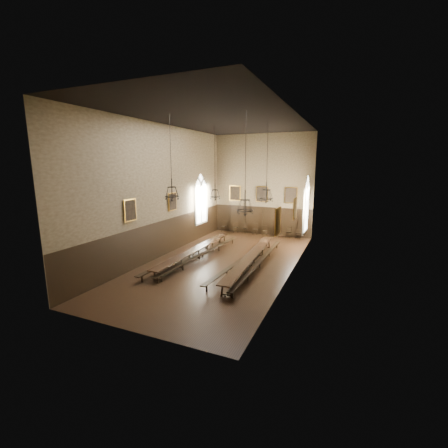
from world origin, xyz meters
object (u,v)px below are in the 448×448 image
Objects in this scene: bench_right_outer at (260,263)px; chair_2 at (245,230)px; chair_5 at (277,233)px; table_right at (251,261)px; table_left at (196,254)px; chandelier_front_left at (172,191)px; bench_left_outer at (189,254)px; chair_4 at (265,232)px; chair_1 at (236,229)px; chair_3 at (255,231)px; chair_0 at (224,228)px; chair_7 at (298,236)px; chandelier_front_right at (245,204)px; bench_left_inner at (203,255)px; bench_right_inner at (243,260)px; chair_6 at (289,234)px; chandelier_back_left at (215,192)px; chandelier_back_right at (266,194)px.

bench_right_outer is 9.50m from chair_2.
table_right is at bearing -87.19° from chair_5.
chandelier_front_left is at bearing -88.23° from table_left.
bench_left_outer is 9.08m from chair_4.
chair_1 is 1.93m from chair_3.
chair_0 is 3.11m from chair_3.
chair_3 is 3.90m from chair_7.
chair_3 is 1.16× the size of chair_7.
chandelier_front_left is 4.26m from chandelier_front_right.
table_left is 0.95× the size of table_right.
chair_7 is at bearing 57.89° from table_left.
chair_5 reaches higher than bench_left_inner.
chair_0 is at bearing 97.07° from bench_left_outer.
chair_6 is (1.22, 8.48, -0.02)m from bench_right_inner.
bench_left_outer is 2.02× the size of chandelier_front_right.
table_right is at bearing -49.61° from chair_2.
chair_6 is at bearing 89.55° from bench_right_outer.
chair_2 is at bearing 108.60° from bench_right_inner.
chair_4 is 0.19× the size of chandelier_front_left.
chair_3 is (1.93, 0.00, -0.00)m from chair_1.
bench_left_outer is at bearing 176.96° from table_left.
chair_1 is 1.13× the size of chair_6.
chandelier_back_left is at bearing 129.52° from chandelier_front_right.
table_right reaches higher than bench_right_inner.
chandelier_back_left is at bearing 72.91° from bench_left_outer.
chair_2 is at bearing -11.73° from chair_1.
chandelier_front_right is at bearing -94.80° from chair_7.
chair_1 is at bearing 113.40° from chandelier_front_right.
table_left is 0.96× the size of bench_left_inner.
table_right is 11.71× the size of chair_7.
chandelier_back_right is (-0.29, 2.09, 4.12)m from bench_right_outer.
chandelier_back_left and chandelier_front_right have the same top height.
chandelier_back_right is at bearing -47.07° from chair_0.
bench_left_inner is 9.85m from chair_7.
chandelier_front_right reaches higher than bench_left_inner.
chair_0 is (-1.06, 8.55, 0.01)m from bench_left_outer.
bench_left_outer is 3.90m from bench_right_inner.
chair_3 reaches higher than chair_2.
chandelier_back_left is at bearing -113.32° from chair_6.
chair_0 is 0.20× the size of chandelier_back_right.
table_left is at bearing 177.84° from table_right.
chair_0 is 1.20× the size of chair_4.
chair_0 reaches higher than chair_6.
chair_6 is (4.09, -0.05, -0.00)m from chair_2.
bench_right_outer is at bearing -46.17° from chair_2.
bench_right_inner is at bearing -81.52° from chair_1.
table_left is at bearing -102.68° from chair_1.
chandelier_back_left is at bearing 84.81° from table_left.
bench_right_outer is 11.90× the size of chair_7.
chair_6 is 13.10m from chandelier_front_left.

